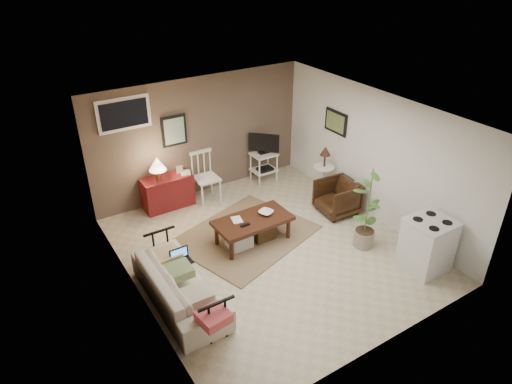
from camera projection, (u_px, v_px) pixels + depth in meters
floor at (270, 249)px, 7.77m from camera, size 5.00×5.00×0.00m
art_back at (174, 131)px, 8.63m from camera, size 0.50×0.03×0.60m
art_right at (336, 122)px, 8.84m from camera, size 0.03×0.60×0.45m
window at (124, 114)px, 7.97m from camera, size 0.96×0.03×0.60m
rug at (246, 235)px, 8.13m from camera, size 2.67×2.37×0.02m
coffee_table at (252, 229)px, 7.83m from camera, size 1.33×0.69×0.50m
sofa at (179, 280)px, 6.50m from camera, size 0.57×1.95×0.76m
sofa_pillows at (188, 283)px, 6.31m from camera, size 0.37×1.85×0.13m
sofa_end_rails at (186, 280)px, 6.57m from camera, size 0.52×1.94×0.65m
laptop at (181, 258)px, 6.78m from camera, size 0.30×0.22×0.20m
red_console at (167, 189)px, 8.83m from camera, size 0.97×0.43×1.12m
spindle_chair at (206, 178)px, 9.04m from camera, size 0.46×0.46×1.01m
tv_stand at (264, 157)px, 9.69m from camera, size 0.51×0.49×1.09m
side_table at (324, 166)px, 9.07m from camera, size 0.41×0.41×1.10m
armchair at (338, 196)px, 8.66m from camera, size 0.70×0.75×0.72m
potted_plant at (368, 206)px, 7.49m from camera, size 0.38×0.38×1.50m
stove at (427, 245)px, 7.15m from camera, size 0.68×0.63×0.89m
bowl at (266, 208)px, 7.82m from camera, size 0.24×0.15×0.24m
book_table at (232, 216)px, 7.62m from camera, size 0.17×0.05×0.23m
book_console at (180, 168)px, 8.77m from camera, size 0.18×0.09×0.25m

